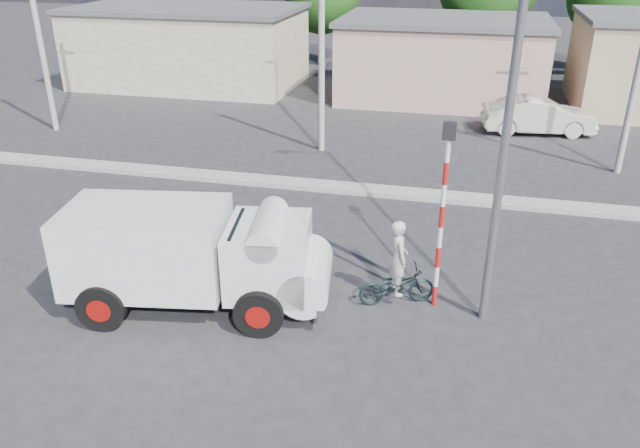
% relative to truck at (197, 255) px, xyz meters
% --- Properties ---
extents(ground_plane, '(120.00, 120.00, 0.00)m').
position_rel_truck_xyz_m(ground_plane, '(2.03, -0.17, -1.34)').
color(ground_plane, '#2C2C2F').
rests_on(ground_plane, ground).
extents(median, '(40.00, 0.80, 0.16)m').
position_rel_truck_xyz_m(median, '(2.03, 7.83, -1.26)').
color(median, '#99968E').
rests_on(median, ground).
extents(truck, '(6.13, 3.09, 2.42)m').
position_rel_truck_xyz_m(truck, '(0.00, 0.00, 0.00)').
color(truck, black).
rests_on(truck, ground).
extents(bicycle, '(1.89, 1.25, 0.94)m').
position_rel_truck_xyz_m(bicycle, '(4.35, 1.18, -0.87)').
color(bicycle, black).
rests_on(bicycle, ground).
extents(cyclist, '(0.65, 0.78, 1.81)m').
position_rel_truck_xyz_m(cyclist, '(4.35, 1.18, -0.44)').
color(cyclist, silver).
rests_on(cyclist, ground).
extents(car_cream, '(4.82, 2.24, 1.53)m').
position_rel_truck_xyz_m(car_cream, '(8.52, 16.25, -0.58)').
color(car_cream, beige).
rests_on(car_cream, ground).
extents(traffic_pole, '(0.28, 0.18, 4.36)m').
position_rel_truck_xyz_m(traffic_pole, '(5.23, 1.33, 1.25)').
color(traffic_pole, red).
rests_on(traffic_pole, ground).
extents(streetlight, '(2.34, 0.22, 9.00)m').
position_rel_truck_xyz_m(streetlight, '(6.16, 1.03, 3.62)').
color(streetlight, slate).
rests_on(streetlight, ground).
extents(building_row, '(37.80, 7.30, 4.44)m').
position_rel_truck_xyz_m(building_row, '(3.13, 21.83, 0.79)').
color(building_row, '#BDAE8F').
rests_on(building_row, ground).
extents(utility_poles, '(35.40, 0.24, 8.00)m').
position_rel_truck_xyz_m(utility_poles, '(5.28, 11.83, 2.73)').
color(utility_poles, '#99968E').
rests_on(utility_poles, ground).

